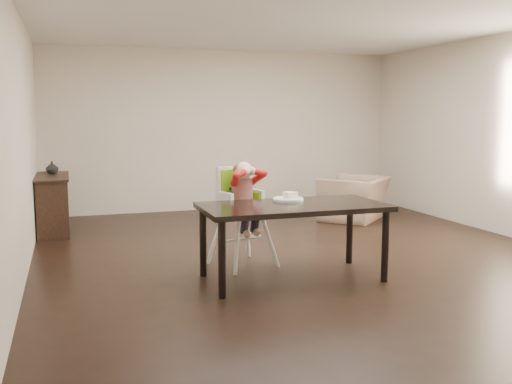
# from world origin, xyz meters

# --- Properties ---
(ground) EXTENTS (7.00, 7.00, 0.00)m
(ground) POSITION_xyz_m (0.00, 0.00, 0.00)
(ground) COLOR black
(ground) RESTS_ON ground
(room_walls) EXTENTS (6.02, 7.02, 2.71)m
(room_walls) POSITION_xyz_m (0.00, 0.00, 1.86)
(room_walls) COLOR beige
(room_walls) RESTS_ON ground
(dining_table) EXTENTS (1.80, 0.90, 0.75)m
(dining_table) POSITION_xyz_m (-0.49, -0.85, 0.67)
(dining_table) COLOR black
(dining_table) RESTS_ON ground
(high_chair) EXTENTS (0.59, 0.59, 1.13)m
(high_chair) POSITION_xyz_m (-0.82, -0.19, 0.79)
(high_chair) COLOR white
(high_chair) RESTS_ON ground
(plate) EXTENTS (0.32, 0.32, 0.09)m
(plate) POSITION_xyz_m (-0.44, -0.64, 0.78)
(plate) COLOR white
(plate) RESTS_ON dining_table
(armchair) EXTENTS (1.20, 1.18, 0.89)m
(armchair) POSITION_xyz_m (1.63, 1.84, 0.45)
(armchair) COLOR #987B61
(armchair) RESTS_ON ground
(sideboard) EXTENTS (0.44, 1.26, 0.79)m
(sideboard) POSITION_xyz_m (-2.78, 2.31, 0.40)
(sideboard) COLOR black
(sideboard) RESTS_ON ground
(vase) EXTENTS (0.20, 0.21, 0.17)m
(vase) POSITION_xyz_m (-2.78, 2.55, 0.88)
(vase) COLOR #99999E
(vase) RESTS_ON sideboard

